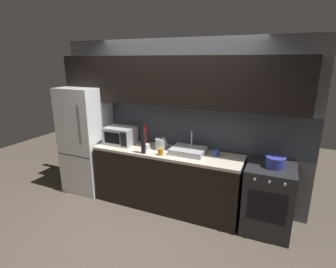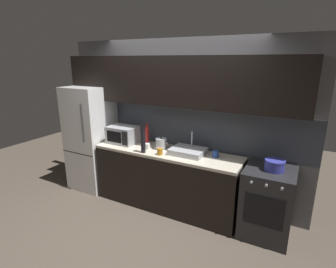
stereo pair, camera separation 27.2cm
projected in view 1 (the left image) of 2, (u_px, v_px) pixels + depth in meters
name	position (u px, v px, depth m)	size (l,w,h in m)	color
ground_plane	(137.00, 240.00, 3.30)	(10.00, 10.00, 0.00)	#4C4238
back_wall	(175.00, 104.00, 3.93)	(3.96, 0.44, 2.50)	slate
counter_run	(167.00, 179.00, 3.97)	(2.22, 0.60, 0.90)	black
refrigerator	(87.00, 140.00, 4.44)	(0.68, 0.69, 1.77)	white
oven_range	(268.00, 199.00, 3.40)	(0.60, 0.62, 0.90)	#232326
microwave	(120.00, 136.00, 4.14)	(0.46, 0.35, 0.27)	#A8AAAF
sink_basin	(188.00, 151.00, 3.73)	(0.48, 0.38, 0.30)	#ADAFB5
kettle	(161.00, 144.00, 3.90)	(0.20, 0.16, 0.19)	#B7BABF
wine_bottle_dark	(143.00, 142.00, 3.71)	(0.07, 0.07, 0.38)	black
wine_bottle_red	(146.00, 136.00, 4.09)	(0.07, 0.07, 0.35)	#A82323
mug_white	(147.00, 147.00, 3.89)	(0.08, 0.08, 0.09)	silver
mug_blue	(216.00, 153.00, 3.64)	(0.08, 0.08, 0.09)	#234299
mug_amber	(161.00, 152.00, 3.67)	(0.08, 0.08, 0.09)	#B27019
cooking_pot	(275.00, 162.00, 3.25)	(0.24, 0.24, 0.14)	#333899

